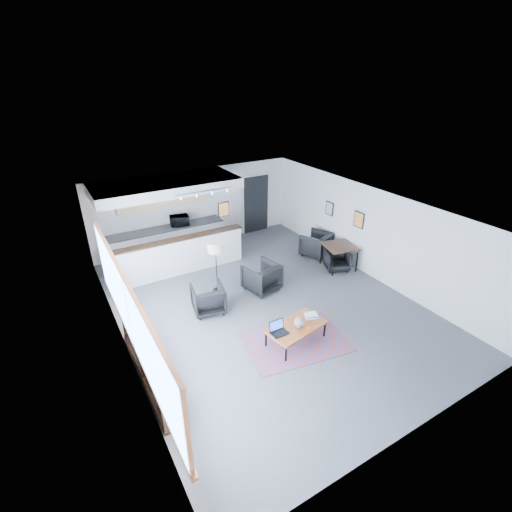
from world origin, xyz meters
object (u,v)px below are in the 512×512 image
dining_chair_near (337,260)px  ceramic_pot (299,322)px  armchair_right (262,276)px  microwave (179,219)px  armchair_left (208,298)px  floor_lamp (215,249)px  laptop (278,329)px  dining_table (340,248)px  dining_chair_far (316,245)px  coffee_table (296,327)px  book_stack (312,315)px

dining_chair_near → ceramic_pot: bearing=-119.9°
armchair_right → microwave: microwave is taller
armchair_left → dining_chair_near: size_ratio=1.31×
armchair_right → floor_lamp: 1.49m
laptop → armchair_left: bearing=109.6°
armchair_right → dining_chair_near: 2.61m
armchair_right → dining_table: (2.69, -0.09, 0.25)m
dining_table → dining_chair_far: 1.08m
dining_table → dining_chair_near: dining_table is taller
ceramic_pot → dining_chair_far: 4.53m
armchair_left → dining_chair_near: (4.28, 0.07, -0.09)m
laptop → dining_chair_near: size_ratio=0.59×
coffee_table → book_stack: (0.50, 0.10, 0.08)m
ceramic_pot → floor_lamp: bearing=102.0°
dining_chair_far → microwave: 4.54m
laptop → microwave: size_ratio=0.62×
dining_chair_near → book_stack: bearing=-117.2°
floor_lamp → armchair_right: bearing=-28.0°
laptop → armchair_left: 2.18m
microwave → floor_lamp: bearing=-81.2°
laptop → armchair_left: size_ratio=0.45×
armchair_left → dining_table: armchair_left is taller
coffee_table → armchair_left: armchair_left is taller
dining_chair_near → armchair_left: bearing=-154.8°
armchair_left → microwave: 3.80m
armchair_left → coffee_table: bearing=130.8°
book_stack → dining_table: bearing=38.0°
dining_chair_far → armchair_right: bearing=-3.9°
armchair_left → floor_lamp: floor_lamp is taller
coffee_table → dining_table: dining_table is taller
book_stack → dining_chair_near: size_ratio=0.60×
armchair_left → armchair_right: size_ratio=0.91×
coffee_table → floor_lamp: bearing=91.2°
armchair_left → dining_table: size_ratio=0.74×
ceramic_pot → floor_lamp: 3.06m
armchair_right → floor_lamp: size_ratio=0.59×
armchair_left → floor_lamp: (0.60, 0.77, 0.89)m
laptop → microwave: microwave is taller
laptop → armchair_left: (-0.73, 2.05, -0.12)m
ceramic_pot → floor_lamp: (-0.62, 2.91, 0.73)m
coffee_table → armchair_left: bearing=109.2°
dining_table → dining_chair_near: size_ratio=1.77×
book_stack → armchair_right: size_ratio=0.41×
coffee_table → armchair_right: size_ratio=1.67×
laptop → dining_table: bearing=30.7°
dining_table → dining_chair_far: size_ratio=1.44×
laptop → armchair_right: (0.95, 2.25, -0.08)m
book_stack → armchair_right: bearing=90.4°
book_stack → dining_table: 3.40m
book_stack → ceramic_pot: bearing=-162.0°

